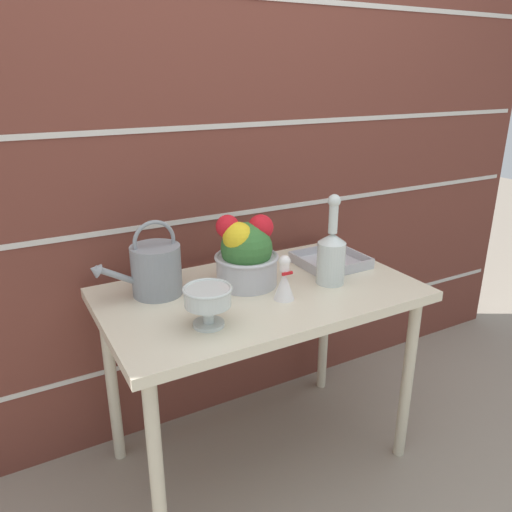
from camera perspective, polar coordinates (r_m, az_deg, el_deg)
The scene contains 9 objects.
ground_plane at distance 2.21m, azimuth 0.45°, elevation -21.71°, with size 12.00×12.00×0.00m, color gray.
brick_wall at distance 2.05m, azimuth -5.32°, elevation 9.60°, with size 3.60×0.08×2.20m.
patio_table at distance 1.83m, azimuth 0.50°, elevation -6.20°, with size 1.13×0.66×0.74m.
watering_can at distance 1.77m, azimuth -11.45°, elevation -1.44°, with size 0.32×0.17×0.27m.
crystal_pedestal_bowl at distance 1.52m, azimuth -5.54°, elevation -4.92°, with size 0.15×0.15×0.13m.
flower_planter at distance 1.80m, azimuth -1.17°, elevation 0.28°, with size 0.24×0.24×0.27m.
glass_decanter at distance 1.84m, azimuth 8.61°, elevation 0.24°, with size 0.10×0.10×0.34m.
figurine_vase at distance 1.71m, azimuth 3.25°, elevation -2.93°, with size 0.07×0.07×0.16m.
wire_tray at distance 2.05m, azimuth 8.51°, elevation -0.69°, with size 0.26×0.25×0.04m.
Camera 1 is at (-0.81, -1.43, 1.48)m, focal length 35.00 mm.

